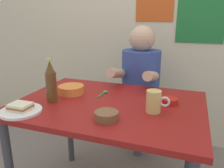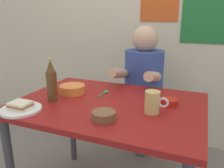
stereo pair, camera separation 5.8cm
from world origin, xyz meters
name	(u,v)px [view 1 (the left image)]	position (x,y,z in m)	size (l,w,h in m)	color
wall_back	(148,9)	(0.00, 1.05, 1.30)	(4.40, 0.09, 2.60)	beige
dining_table	(109,117)	(0.00, 0.00, 0.65)	(1.10, 0.80, 0.74)	maroon
stool	(139,120)	(0.05, 0.63, 0.35)	(0.34, 0.34, 0.45)	#4C4C51
person_seated	(140,75)	(0.05, 0.62, 0.77)	(0.33, 0.56, 0.72)	#33478C
plate_orange	(21,111)	(-0.39, -0.30, 0.75)	(0.22, 0.22, 0.01)	silver
sandwich	(20,107)	(-0.39, -0.30, 0.77)	(0.11, 0.09, 0.04)	beige
beer_mug	(154,101)	(0.27, -0.06, 0.80)	(0.13, 0.08, 0.12)	#D1BC66
beer_bottle	(51,83)	(-0.33, -0.10, 0.86)	(0.06, 0.06, 0.26)	#593819
condiment_bowl_brown	(106,115)	(0.07, -0.23, 0.76)	(0.12, 0.12, 0.04)	brown
soup_bowl_orange	(71,89)	(-0.29, 0.06, 0.77)	(0.17, 0.17, 0.05)	orange
sambal_bowl_red	(170,101)	(0.34, 0.10, 0.76)	(0.10, 0.10, 0.03)	#B21E14
spoon	(104,93)	(-0.09, 0.14, 0.75)	(0.04, 0.12, 0.01)	#26A559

